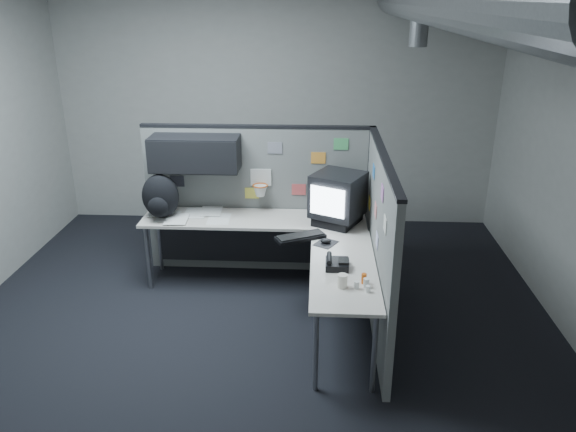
# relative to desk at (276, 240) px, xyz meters

# --- Properties ---
(room) EXTENTS (5.62, 5.62, 3.22)m
(room) POSITION_rel_desk_xyz_m (0.41, -0.70, 1.48)
(room) COLOR black
(room) RESTS_ON ground
(partition_back) EXTENTS (2.44, 0.42, 1.63)m
(partition_back) POSITION_rel_desk_xyz_m (-0.40, 0.53, 0.38)
(partition_back) COLOR slate
(partition_back) RESTS_ON ground
(partition_right) EXTENTS (0.07, 2.23, 1.63)m
(partition_right) POSITION_rel_desk_xyz_m (0.95, -0.49, 0.21)
(partition_right) COLOR slate
(partition_right) RESTS_ON ground
(desk) EXTENTS (2.31, 2.11, 0.73)m
(desk) POSITION_rel_desk_xyz_m (0.00, 0.00, 0.00)
(desk) COLOR beige
(desk) RESTS_ON ground
(monitor) EXTENTS (0.61, 0.61, 0.52)m
(monitor) POSITION_rel_desk_xyz_m (0.61, 0.19, 0.38)
(monitor) COLOR black
(monitor) RESTS_ON desk
(keyboard) EXTENTS (0.50, 0.37, 0.04)m
(keyboard) POSITION_rel_desk_xyz_m (0.25, -0.23, 0.14)
(keyboard) COLOR black
(keyboard) RESTS_ON desk
(mouse) EXTENTS (0.25, 0.26, 0.05)m
(mouse) POSITION_rel_desk_xyz_m (0.49, -0.33, 0.13)
(mouse) COLOR black
(mouse) RESTS_ON desk
(phone) EXTENTS (0.20, 0.22, 0.10)m
(phone) POSITION_rel_desk_xyz_m (0.57, -0.81, 0.15)
(phone) COLOR black
(phone) RESTS_ON desk
(bottles) EXTENTS (0.13, 0.19, 0.08)m
(bottles) POSITION_rel_desk_xyz_m (0.78, -1.14, 0.15)
(bottles) COLOR silver
(bottles) RESTS_ON desk
(cup) EXTENTS (0.09, 0.09, 0.11)m
(cup) POSITION_rel_desk_xyz_m (0.61, -1.15, 0.17)
(cup) COLOR white
(cup) RESTS_ON desk
(papers) EXTENTS (0.89, 0.59, 0.02)m
(papers) POSITION_rel_desk_xyz_m (-0.93, 0.30, 0.13)
(papers) COLOR white
(papers) RESTS_ON desk
(backpack) EXTENTS (0.44, 0.42, 0.46)m
(backpack) POSITION_rel_desk_xyz_m (-1.19, 0.23, 0.34)
(backpack) COLOR black
(backpack) RESTS_ON desk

